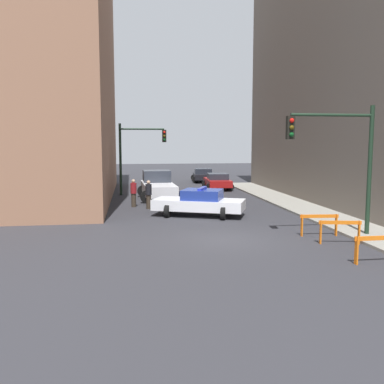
% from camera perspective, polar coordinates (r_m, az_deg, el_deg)
% --- Properties ---
extents(ground_plane, '(120.00, 120.00, 0.00)m').
position_cam_1_polar(ground_plane, '(17.26, 4.36, -6.28)').
color(ground_plane, '#2D2D33').
extents(sidewalk_right, '(2.40, 44.00, 0.12)m').
position_cam_1_polar(sidewalk_right, '(19.53, 22.49, -5.07)').
color(sidewalk_right, gray).
rests_on(sidewalk_right, ground_plane).
extents(building_corner_left, '(14.00, 20.00, 19.60)m').
position_cam_1_polar(building_corner_left, '(32.08, -24.15, 16.78)').
color(building_corner_left, '#93664C').
rests_on(building_corner_left, ground_plane).
extents(traffic_light_near, '(3.64, 0.35, 5.20)m').
position_cam_1_polar(traffic_light_near, '(18.13, 19.53, 5.24)').
color(traffic_light_near, black).
rests_on(traffic_light_near, sidewalk_right).
extents(traffic_light_far, '(3.44, 0.35, 5.20)m').
position_cam_1_polar(traffic_light_far, '(31.52, -7.54, 5.77)').
color(traffic_light_far, black).
rests_on(traffic_light_far, ground_plane).
extents(police_car, '(5.05, 3.50, 1.52)m').
position_cam_1_polar(police_car, '(22.39, 1.03, -1.39)').
color(police_car, white).
rests_on(police_car, ground_plane).
extents(white_truck, '(2.78, 5.47, 1.90)m').
position_cam_1_polar(white_truck, '(29.20, -4.58, 0.84)').
color(white_truck, silver).
rests_on(white_truck, ground_plane).
extents(parked_car_near, '(2.42, 4.39, 1.31)m').
position_cam_1_polar(parked_car_near, '(35.23, 3.41, 1.48)').
color(parked_car_near, maroon).
rests_on(parked_car_near, ground_plane).
extents(parked_car_mid, '(2.56, 4.46, 1.31)m').
position_cam_1_polar(parked_car_mid, '(41.74, 1.48, 2.30)').
color(parked_car_mid, black).
rests_on(parked_car_mid, ground_plane).
extents(pedestrian_crossing, '(0.50, 0.50, 1.66)m').
position_cam_1_polar(pedestrian_crossing, '(24.91, -5.81, -0.28)').
color(pedestrian_crossing, '#382D23').
rests_on(pedestrian_crossing, ground_plane).
extents(pedestrian_corner, '(0.50, 0.50, 1.66)m').
position_cam_1_polar(pedestrian_corner, '(25.72, -7.80, -0.09)').
color(pedestrian_corner, '#382D23').
rests_on(pedestrian_corner, ground_plane).
extents(barrier_front, '(1.60, 0.19, 0.90)m').
position_cam_1_polar(barrier_front, '(14.94, 23.51, -6.45)').
color(barrier_front, orange).
rests_on(barrier_front, ground_plane).
extents(barrier_mid, '(1.58, 0.43, 0.90)m').
position_cam_1_polar(barrier_mid, '(17.22, 19.12, -4.57)').
color(barrier_mid, orange).
rests_on(barrier_mid, ground_plane).
extents(barrier_back, '(1.60, 0.30, 0.90)m').
position_cam_1_polar(barrier_back, '(18.41, 16.60, -3.76)').
color(barrier_back, orange).
rests_on(barrier_back, ground_plane).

